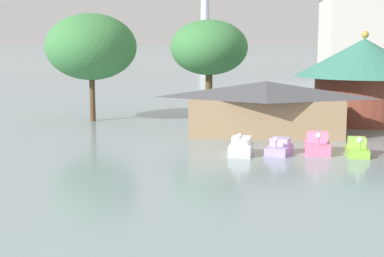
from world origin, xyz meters
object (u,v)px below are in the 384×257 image
Objects in this scene: pedal_boat_lavender at (279,148)px; pedal_boat_lime at (357,149)px; pedal_boat_pink at (317,145)px; shoreline_tree_mid at (209,48)px; shoreline_tree_tall_left at (91,47)px; pedal_boat_white at (241,147)px; boathouse at (266,107)px; green_roof_pavilion at (363,74)px.

pedal_boat_lime is at bearing 103.97° from pedal_boat_lavender.
pedal_boat_lavender is 0.98× the size of pedal_boat_pink.
shoreline_tree_mid is at bearing -147.29° from pedal_boat_lime.
pedal_boat_lime is (5.24, -0.15, 0.06)m from pedal_boat_lavender.
pedal_boat_lime is 0.24× the size of shoreline_tree_tall_left.
shoreline_tree_mid reaches higher than pedal_boat_white.
boathouse is at bearing -142.30° from pedal_boat_lime.
shoreline_tree_mid is (11.00, 4.49, -0.11)m from shoreline_tree_tall_left.
shoreline_tree_mid is (-9.05, 18.78, 6.47)m from pedal_boat_pink.
shoreline_tree_mid is (-6.41, 19.37, 6.62)m from pedal_boat_lavender.
shoreline_tree_mid is (-3.78, 20.03, 6.53)m from pedal_boat_white.
green_roof_pavilion reaches higher than pedal_boat_pink.
green_roof_pavilion reaches higher than pedal_boat_lavender.
green_roof_pavilion is (8.44, 16.34, 4.25)m from pedal_boat_lavender.
pedal_boat_pink is 0.29× the size of shoreline_tree_tall_left.
pedal_boat_white is at bearing -101.54° from boathouse.
pedal_boat_pink is (2.64, 0.59, 0.14)m from pedal_boat_lavender.
green_roof_pavilion reaches higher than pedal_boat_lime.
green_roof_pavilion is (5.80, 15.75, 4.11)m from pedal_boat_pink.
pedal_boat_white is 0.25× the size of shoreline_tree_mid.
pedal_boat_pink is (5.27, 1.25, 0.06)m from pedal_boat_white.
pedal_boat_lime is 23.66m from shoreline_tree_mid.
shoreline_tree_mid reaches higher than green_roof_pavilion.
pedal_boat_lavender is 8.49m from boathouse.
pedal_boat_pink is at bearing -64.28° from shoreline_tree_mid.
pedal_boat_white is at bearing -84.43° from pedal_boat_lime.
pedal_boat_white is at bearing -60.43° from pedal_boat_lavender.
pedal_boat_white reaches higher than pedal_boat_pink.
pedal_boat_lime is 0.25× the size of shoreline_tree_mid.
shoreline_tree_tall_left is (-14.78, 15.54, 6.65)m from pedal_boat_white.
shoreline_tree_tall_left reaches higher than boathouse.
shoreline_tree_mid is at bearing 22.20° from shoreline_tree_tall_left.
pedal_boat_pink is 25.49m from shoreline_tree_tall_left.
green_roof_pavilion is 15.34m from shoreline_tree_mid.
pedal_boat_pink is 17.28m from green_roof_pavilion.
pedal_boat_lavender is at bearing -40.53° from shoreline_tree_tall_left.
pedal_boat_lavender is at bearing -74.33° from pedal_boat_pink.
shoreline_tree_mid is (-5.60, 11.14, 4.71)m from boathouse.
pedal_boat_white is at bearing -123.07° from green_roof_pavilion.
pedal_boat_lavender is 1.18× the size of pedal_boat_lime.
boathouse is (-0.81, 8.24, 1.90)m from pedal_boat_lavender.
pedal_boat_white is 0.19× the size of boathouse.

